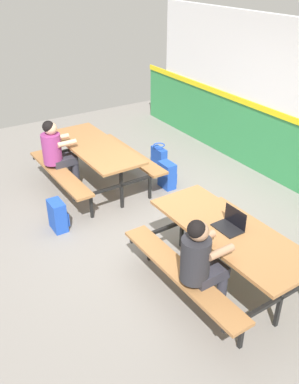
{
  "coord_description": "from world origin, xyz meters",
  "views": [
    {
      "loc": [
        4.18,
        -2.57,
        3.36
      ],
      "look_at": [
        0.0,
        0.05,
        0.55
      ],
      "focal_mm": 38.87,
      "sensor_mm": 36.0,
      "label": 1
    }
  ],
  "objects_px": {
    "student_further": "(201,260)",
    "tote_bag_bright": "(159,157)",
    "picnic_table_left": "(96,155)",
    "picnic_table_right": "(227,242)",
    "student_nearer": "(57,150)",
    "laptop_dark": "(230,224)",
    "backpack_dark": "(58,216)",
    "satchel_spare": "(167,175)"
  },
  "relations": [
    {
      "from": "student_further",
      "to": "backpack_dark",
      "type": "xyz_separation_m",
      "value": [
        -2.28,
        -0.69,
        -0.49
      ]
    },
    {
      "from": "student_nearer",
      "to": "student_further",
      "type": "height_order",
      "value": "same"
    },
    {
      "from": "student_further",
      "to": "laptop_dark",
      "type": "xyz_separation_m",
      "value": [
        -0.24,
        0.59,
        0.08
      ]
    },
    {
      "from": "picnic_table_left",
      "to": "laptop_dark",
      "type": "height_order",
      "value": "laptop_dark"
    },
    {
      "from": "picnic_table_right",
      "to": "student_nearer",
      "type": "relative_size",
      "value": 1.66
    },
    {
      "from": "picnic_table_left",
      "to": "backpack_dark",
      "type": "distance_m",
      "value": 1.36
    },
    {
      "from": "picnic_table_right",
      "to": "laptop_dark",
      "type": "distance_m",
      "value": 0.21
    },
    {
      "from": "student_nearer",
      "to": "student_further",
      "type": "xyz_separation_m",
      "value": [
        3.34,
        0.24,
        0.0
      ]
    },
    {
      "from": "student_nearer",
      "to": "satchel_spare",
      "type": "relative_size",
      "value": 2.74
    },
    {
      "from": "picnic_table_left",
      "to": "laptop_dark",
      "type": "xyz_separation_m",
      "value": [
        2.89,
        0.27,
        0.21
      ]
    },
    {
      "from": "student_further",
      "to": "backpack_dark",
      "type": "distance_m",
      "value": 2.43
    },
    {
      "from": "student_further",
      "to": "tote_bag_bright",
      "type": "distance_m",
      "value": 3.62
    },
    {
      "from": "picnic_table_right",
      "to": "satchel_spare",
      "type": "distance_m",
      "value": 2.41
    },
    {
      "from": "student_nearer",
      "to": "backpack_dark",
      "type": "relative_size",
      "value": 2.74
    },
    {
      "from": "picnic_table_right",
      "to": "student_nearer",
      "type": "distance_m",
      "value": 3.22
    },
    {
      "from": "picnic_table_left",
      "to": "laptop_dark",
      "type": "distance_m",
      "value": 2.91
    },
    {
      "from": "backpack_dark",
      "to": "tote_bag_bright",
      "type": "xyz_separation_m",
      "value": [
        -0.93,
        2.28,
        -0.02
      ]
    },
    {
      "from": "picnic_table_left",
      "to": "satchel_spare",
      "type": "distance_m",
      "value": 1.22
    },
    {
      "from": "student_further",
      "to": "tote_bag_bright",
      "type": "height_order",
      "value": "student_further"
    },
    {
      "from": "student_further",
      "to": "laptop_dark",
      "type": "height_order",
      "value": "student_further"
    },
    {
      "from": "student_further",
      "to": "satchel_spare",
      "type": "relative_size",
      "value": 2.74
    },
    {
      "from": "student_nearer",
      "to": "tote_bag_bright",
      "type": "bearing_deg",
      "value": 85.97
    },
    {
      "from": "tote_bag_bright",
      "to": "backpack_dark",
      "type": "bearing_deg",
      "value": -67.91
    },
    {
      "from": "picnic_table_left",
      "to": "student_further",
      "type": "distance_m",
      "value": 3.15
    },
    {
      "from": "student_nearer",
      "to": "tote_bag_bright",
      "type": "distance_m",
      "value": 1.91
    },
    {
      "from": "picnic_table_right",
      "to": "student_further",
      "type": "xyz_separation_m",
      "value": [
        0.23,
        -0.55,
        0.13
      ]
    },
    {
      "from": "student_further",
      "to": "tote_bag_bright",
      "type": "xyz_separation_m",
      "value": [
        -3.21,
        1.6,
        -0.51
      ]
    },
    {
      "from": "student_nearer",
      "to": "tote_bag_bright",
      "type": "relative_size",
      "value": 2.81
    },
    {
      "from": "picnic_table_left",
      "to": "picnic_table_right",
      "type": "xyz_separation_m",
      "value": [
        2.9,
        0.23,
        0.0
      ]
    },
    {
      "from": "picnic_table_left",
      "to": "student_further",
      "type": "height_order",
      "value": "student_further"
    },
    {
      "from": "student_further",
      "to": "tote_bag_bright",
      "type": "bearing_deg",
      "value": 153.53
    },
    {
      "from": "tote_bag_bright",
      "to": "student_nearer",
      "type": "bearing_deg",
      "value": -94.03
    },
    {
      "from": "tote_bag_bright",
      "to": "student_further",
      "type": "bearing_deg",
      "value": -26.47
    },
    {
      "from": "picnic_table_right",
      "to": "laptop_dark",
      "type": "relative_size",
      "value": 6.17
    },
    {
      "from": "picnic_table_left",
      "to": "student_nearer",
      "type": "distance_m",
      "value": 0.61
    },
    {
      "from": "student_nearer",
      "to": "laptop_dark",
      "type": "height_order",
      "value": "student_nearer"
    },
    {
      "from": "picnic_table_left",
      "to": "satchel_spare",
      "type": "bearing_deg",
      "value": 56.71
    },
    {
      "from": "backpack_dark",
      "to": "tote_bag_bright",
      "type": "height_order",
      "value": "backpack_dark"
    },
    {
      "from": "picnic_table_right",
      "to": "tote_bag_bright",
      "type": "height_order",
      "value": "picnic_table_right"
    },
    {
      "from": "laptop_dark",
      "to": "tote_bag_bright",
      "type": "distance_m",
      "value": 3.19
    },
    {
      "from": "picnic_table_left",
      "to": "picnic_table_right",
      "type": "relative_size",
      "value": 1.0
    },
    {
      "from": "student_nearer",
      "to": "satchel_spare",
      "type": "height_order",
      "value": "student_nearer"
    }
  ]
}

